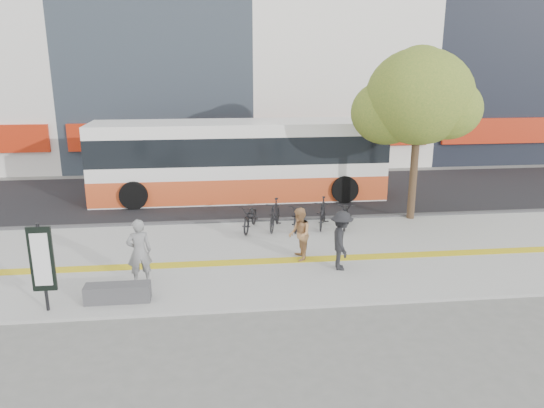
{
  "coord_description": "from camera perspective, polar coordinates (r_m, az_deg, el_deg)",
  "views": [
    {
      "loc": [
        -0.11,
        -13.36,
        5.95
      ],
      "look_at": [
        1.62,
        2.0,
        1.57
      ],
      "focal_mm": 34.28,
      "sensor_mm": 36.0,
      "label": 1
    }
  ],
  "objects": [
    {
      "name": "street_tree",
      "position": [
        19.64,
        15.67,
        11.07
      ],
      "size": [
        4.4,
        3.8,
        6.31
      ],
      "color": "#3B291B",
      "rests_on": "sidewalk"
    },
    {
      "name": "ground",
      "position": [
        14.63,
        -5.51,
        -8.25
      ],
      "size": [
        120.0,
        120.0,
        0.0
      ],
      "primitive_type": "plane",
      "color": "#61625D",
      "rests_on": "ground"
    },
    {
      "name": "bicycle_row",
      "position": [
        18.4,
        2.96,
        -1.17
      ],
      "size": [
        4.56,
        1.91,
        1.05
      ],
      "color": "black",
      "rests_on": "sidewalk"
    },
    {
      "name": "curb",
      "position": [
        19.28,
        -5.81,
        -2.01
      ],
      "size": [
        40.0,
        0.25,
        0.14
      ],
      "primitive_type": "cube",
      "color": "#3D3E40",
      "rests_on": "ground"
    },
    {
      "name": "tactile_strip",
      "position": [
        15.51,
        -5.59,
        -6.46
      ],
      "size": [
        40.0,
        0.45,
        0.01
      ],
      "primitive_type": "cube",
      "color": "gold",
      "rests_on": "sidewalk"
    },
    {
      "name": "seated_woman",
      "position": [
        14.25,
        -14.38,
        -5.1
      ],
      "size": [
        0.74,
        0.58,
        1.8
      ],
      "primitive_type": "imported",
      "rotation": [
        0.0,
        0.0,
        3.39
      ],
      "color": "black",
      "rests_on": "sidewalk"
    },
    {
      "name": "sidewalk",
      "position": [
        15.99,
        -5.62,
        -5.94
      ],
      "size": [
        40.0,
        7.0,
        0.08
      ],
      "primitive_type": "cube",
      "color": "gray",
      "rests_on": "ground"
    },
    {
      "name": "street",
      "position": [
        23.13,
        -5.95,
        0.92
      ],
      "size": [
        40.0,
        8.0,
        0.06
      ],
      "primitive_type": "cube",
      "color": "black",
      "rests_on": "ground"
    },
    {
      "name": "bench",
      "position": [
        13.64,
        -16.58,
        -9.33
      ],
      "size": [
        1.6,
        0.45,
        0.45
      ],
      "primitive_type": "cube",
      "color": "#3D3E40",
      "rests_on": "sidewalk"
    },
    {
      "name": "bus",
      "position": [
        22.31,
        -3.6,
        4.58
      ],
      "size": [
        12.35,
        2.93,
        3.29
      ],
      "color": "white",
      "rests_on": "street"
    },
    {
      "name": "pedestrian_tan",
      "position": [
        15.47,
        3.02,
        -3.33
      ],
      "size": [
        0.61,
        0.78,
        1.6
      ],
      "primitive_type": "imported",
      "rotation": [
        0.0,
        0.0,
        -1.56
      ],
      "color": "#AC7C4E",
      "rests_on": "sidewalk"
    },
    {
      "name": "signboard",
      "position": [
        13.35,
        -23.96,
        -5.68
      ],
      "size": [
        0.55,
        0.1,
        2.2
      ],
      "color": "black",
      "rests_on": "sidewalk"
    },
    {
      "name": "pedestrian_dark",
      "position": [
        14.89,
        7.64,
        -3.99
      ],
      "size": [
        0.75,
        1.17,
        1.71
      ],
      "primitive_type": "imported",
      "rotation": [
        0.0,
        0.0,
        1.47
      ],
      "color": "black",
      "rests_on": "sidewalk"
    }
  ]
}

